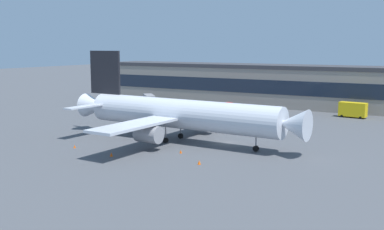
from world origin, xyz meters
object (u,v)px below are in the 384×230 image
Objects in this scene: traffic_cone_0 at (181,152)px; traffic_cone_3 at (75,147)px; fuel_truck at (149,99)px; catering_truck at (352,109)px; follow_me_car at (273,112)px; traffic_cone_1 at (199,162)px; belt_loader at (223,106)px; traffic_cone_2 at (111,154)px; airliner at (178,114)px.

traffic_cone_0 reaches higher than traffic_cone_3.
fuel_truck reaches higher than traffic_cone_0.
traffic_cone_0 is at bearing -106.54° from catering_truck.
follow_me_car reaches higher than traffic_cone_1.
traffic_cone_0 is (20.00, -56.93, -0.85)m from belt_loader.
fuel_truck is 11.19× the size of traffic_cone_2.
traffic_cone_3 is (-13.76, -15.42, -5.40)m from airliner.
traffic_cone_0 is (6.02, -8.88, -5.39)m from airliner.
airliner is at bearing -115.03° from catering_truck.
traffic_cone_0 is 1.03× the size of traffic_cone_3.
traffic_cone_3 is at bearing -89.81° from belt_loader.
fuel_truck is 1.67× the size of follow_me_car.
fuel_truck is at bearing -175.39° from catering_truck.
traffic_cone_0 is 8.71m from traffic_cone_1.
traffic_cone_1 is (-10.88, -65.13, -1.94)m from catering_truck.
traffic_cone_0 is at bearing 142.23° from traffic_cone_1.
catering_truck is at bearing 60.50° from traffic_cone_3.
catering_truck is 0.93× the size of fuel_truck.
follow_me_car is (17.89, -4.15, -0.06)m from belt_loader.
traffic_cone_1 is at bearing -66.65° from belt_loader.
belt_loader reaches higher than traffic_cone_2.
fuel_truck is (-40.10, 45.77, -3.81)m from airliner.
traffic_cone_3 is (-10.47, 1.70, -0.06)m from traffic_cone_2.
traffic_cone_1 is at bearing -99.48° from catering_truck.
belt_loader is at bearing 90.19° from traffic_cone_3.
fuel_truck is at bearing 131.22° from airliner.
airliner reaches higher than traffic_cone_2.
fuel_truck is 13.02× the size of traffic_cone_0.
belt_loader is at bearing -175.65° from catering_truck.
catering_truck is 21.10m from follow_me_car.
fuel_truck reaches higher than belt_loader.
traffic_cone_1 is at bearing 2.60° from traffic_cone_3.
traffic_cone_2 is (36.81, -62.89, -1.53)m from fuel_truck.
follow_me_car is at bearing -2.42° from fuel_truck.
airliner reaches higher than belt_loader.
belt_loader is at bearing 5.00° from fuel_truck.
catering_truck is 64.09m from fuel_truck.
airliner is 44.32m from follow_me_car.
traffic_cone_1 is 16.45m from traffic_cone_2.
airliner is 18.23m from traffic_cone_2.
traffic_cone_2 is at bearing -9.21° from traffic_cone_3.
airliner is at bearing 48.26° from traffic_cone_3.
airliner is at bearing -95.10° from follow_me_car.
fuel_truck is 66.64m from traffic_cone_3.
catering_truck is at bearing 64.97° from airliner.
traffic_cone_0 is at bearing 41.51° from traffic_cone_2.
traffic_cone_2 is (-27.07, -68.04, -1.93)m from catering_truck.
airliner is 11.08× the size of follow_me_car.
follow_me_car is at bearing 92.28° from traffic_cone_0.
traffic_cone_3 is (26.34, -61.19, -1.59)m from fuel_truck.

